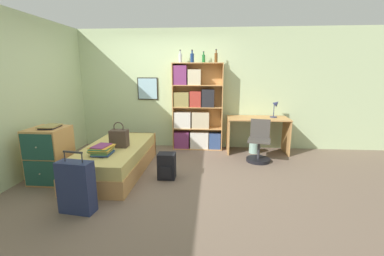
{
  "coord_description": "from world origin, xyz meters",
  "views": [
    {
      "loc": [
        0.97,
        -4.05,
        1.68
      ],
      "look_at": [
        0.63,
        0.2,
        0.75
      ],
      "focal_mm": 24.0,
      "sensor_mm": 36.0,
      "label": 1
    }
  ],
  "objects_px": {
    "bottle_blue": "(216,57)",
    "bottle_clear": "(204,58)",
    "handbag": "(119,138)",
    "bottle_brown": "(192,58)",
    "waste_bin": "(254,148)",
    "desk_chair": "(259,148)",
    "suitcase": "(76,187)",
    "dresser": "(50,155)",
    "bottle_green": "(180,58)",
    "backpack": "(167,166)",
    "desk_lamp": "(276,106)",
    "desk": "(257,128)",
    "bed": "(116,159)",
    "bookcase": "(194,112)",
    "magazine_pile_on_dresser": "(50,127)",
    "book_stack_on_bed": "(102,150)"
  },
  "relations": [
    {
      "from": "bottle_blue",
      "to": "bottle_clear",
      "type": "bearing_deg",
      "value": 164.7
    },
    {
      "from": "handbag",
      "to": "bottle_brown",
      "type": "height_order",
      "value": "bottle_brown"
    },
    {
      "from": "bottle_blue",
      "to": "waste_bin",
      "type": "height_order",
      "value": "bottle_blue"
    },
    {
      "from": "handbag",
      "to": "desk_chair",
      "type": "relative_size",
      "value": 0.53
    },
    {
      "from": "suitcase",
      "to": "bottle_blue",
      "type": "relative_size",
      "value": 2.87
    },
    {
      "from": "dresser",
      "to": "waste_bin",
      "type": "height_order",
      "value": "dresser"
    },
    {
      "from": "suitcase",
      "to": "waste_bin",
      "type": "bearing_deg",
      "value": 45.46
    },
    {
      "from": "bottle_green",
      "to": "waste_bin",
      "type": "relative_size",
      "value": 1.15
    },
    {
      "from": "bottle_green",
      "to": "backpack",
      "type": "height_order",
      "value": "bottle_green"
    },
    {
      "from": "desk_lamp",
      "to": "waste_bin",
      "type": "xyz_separation_m",
      "value": [
        -0.43,
        -0.13,
        -0.88
      ]
    },
    {
      "from": "handbag",
      "to": "bottle_blue",
      "type": "relative_size",
      "value": 1.56
    },
    {
      "from": "desk_lamp",
      "to": "backpack",
      "type": "bearing_deg",
      "value": -141.88
    },
    {
      "from": "bottle_blue",
      "to": "desk",
      "type": "xyz_separation_m",
      "value": [
        0.89,
        -0.13,
        -1.45
      ]
    },
    {
      "from": "handbag",
      "to": "waste_bin",
      "type": "bearing_deg",
      "value": 28.19
    },
    {
      "from": "waste_bin",
      "to": "desk",
      "type": "bearing_deg",
      "value": 46.88
    },
    {
      "from": "bottle_clear",
      "to": "backpack",
      "type": "bearing_deg",
      "value": -106.59
    },
    {
      "from": "desk",
      "to": "desk_lamp",
      "type": "distance_m",
      "value": 0.6
    },
    {
      "from": "bed",
      "to": "dresser",
      "type": "xyz_separation_m",
      "value": [
        -0.87,
        -0.45,
        0.2
      ]
    },
    {
      "from": "desk_lamp",
      "to": "bed",
      "type": "bearing_deg",
      "value": -155.08
    },
    {
      "from": "suitcase",
      "to": "bottle_brown",
      "type": "xyz_separation_m",
      "value": [
        1.19,
        2.74,
        1.65
      ]
    },
    {
      "from": "desk_chair",
      "to": "desk_lamp",
      "type": "bearing_deg",
      "value": 56.39
    },
    {
      "from": "dresser",
      "to": "bottle_brown",
      "type": "bearing_deg",
      "value": 42.21
    },
    {
      "from": "bookcase",
      "to": "bottle_brown",
      "type": "bearing_deg",
      "value": -140.77
    },
    {
      "from": "bed",
      "to": "waste_bin",
      "type": "bearing_deg",
      "value": 26.2
    },
    {
      "from": "bottle_green",
      "to": "desk",
      "type": "height_order",
      "value": "bottle_green"
    },
    {
      "from": "suitcase",
      "to": "handbag",
      "type": "bearing_deg",
      "value": 85.89
    },
    {
      "from": "bed",
      "to": "bottle_clear",
      "type": "xyz_separation_m",
      "value": [
        1.43,
        1.5,
        1.73
      ]
    },
    {
      "from": "handbag",
      "to": "magazine_pile_on_dresser",
      "type": "bearing_deg",
      "value": -158.0
    },
    {
      "from": "bottle_green",
      "to": "desk_chair",
      "type": "relative_size",
      "value": 0.33
    },
    {
      "from": "bed",
      "to": "bottle_clear",
      "type": "height_order",
      "value": "bottle_clear"
    },
    {
      "from": "dresser",
      "to": "desk_chair",
      "type": "relative_size",
      "value": 1.07
    },
    {
      "from": "book_stack_on_bed",
      "to": "dresser",
      "type": "xyz_separation_m",
      "value": [
        -0.86,
        0.03,
        -0.11
      ]
    },
    {
      "from": "desk_lamp",
      "to": "bookcase",
      "type": "bearing_deg",
      "value": 176.87
    },
    {
      "from": "magazine_pile_on_dresser",
      "to": "bottle_brown",
      "type": "bearing_deg",
      "value": 42.61
    },
    {
      "from": "handbag",
      "to": "suitcase",
      "type": "bearing_deg",
      "value": -94.11
    },
    {
      "from": "bookcase",
      "to": "waste_bin",
      "type": "bearing_deg",
      "value": -9.78
    },
    {
      "from": "handbag",
      "to": "bottle_brown",
      "type": "bearing_deg",
      "value": 53.58
    },
    {
      "from": "bookcase",
      "to": "bottle_brown",
      "type": "distance_m",
      "value": 1.14
    },
    {
      "from": "dresser",
      "to": "bottle_brown",
      "type": "relative_size",
      "value": 3.25
    },
    {
      "from": "bottle_green",
      "to": "bottle_blue",
      "type": "bearing_deg",
      "value": -3.34
    },
    {
      "from": "bookcase",
      "to": "desk_lamp",
      "type": "bearing_deg",
      "value": -3.13
    },
    {
      "from": "desk_lamp",
      "to": "waste_bin",
      "type": "height_order",
      "value": "desk_lamp"
    },
    {
      "from": "bottle_brown",
      "to": "backpack",
      "type": "bearing_deg",
      "value": -99.58
    },
    {
      "from": "bookcase",
      "to": "bottle_green",
      "type": "relative_size",
      "value": 7.11
    },
    {
      "from": "book_stack_on_bed",
      "to": "backpack",
      "type": "relative_size",
      "value": 0.89
    },
    {
      "from": "handbag",
      "to": "bottle_clear",
      "type": "height_order",
      "value": "bottle_clear"
    },
    {
      "from": "desk_chair",
      "to": "bookcase",
      "type": "bearing_deg",
      "value": 150.87
    },
    {
      "from": "bottle_blue",
      "to": "book_stack_on_bed",
      "type": "bearing_deg",
      "value": -131.85
    },
    {
      "from": "bottle_green",
      "to": "bottle_clear",
      "type": "xyz_separation_m",
      "value": [
        0.49,
        0.03,
        -0.01
      ]
    },
    {
      "from": "handbag",
      "to": "bottle_green",
      "type": "height_order",
      "value": "bottle_green"
    }
  ]
}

